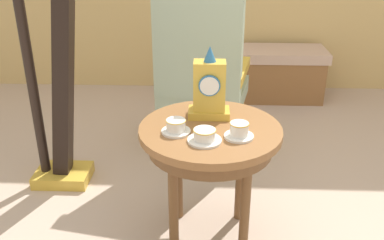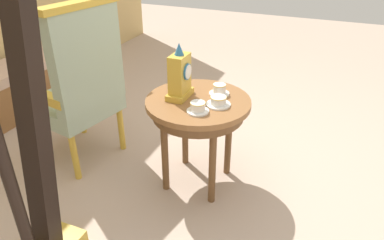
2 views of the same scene
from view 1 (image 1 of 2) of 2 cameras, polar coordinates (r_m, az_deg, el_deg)
side_table at (r=1.95m, az=2.39°, el=-3.04°), size 0.64×0.64×0.61m
teacup_left at (r=1.86m, az=-2.11°, el=-0.83°), size 0.13×0.13×0.06m
teacup_right at (r=1.79m, az=1.66°, el=-2.12°), size 0.14×0.14×0.06m
teacup_center at (r=1.83m, az=6.21°, el=-1.42°), size 0.13×0.13×0.07m
mantel_clock at (r=1.97m, az=2.29°, el=4.04°), size 0.19×0.11×0.34m
armchair at (r=2.70m, az=1.26°, el=6.54°), size 0.63×0.62×1.14m
harp at (r=2.46m, az=-17.76°, el=7.07°), size 0.40×0.24×1.82m
window_bench at (r=3.85m, az=8.89°, el=6.11°), size 1.10×0.40×0.44m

